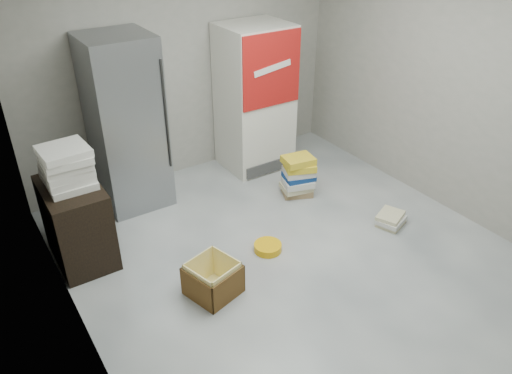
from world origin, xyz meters
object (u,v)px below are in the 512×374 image
object	(u,v)px
steel_fridge	(126,124)
cardboard_box	(213,281)
wood_shelf	(77,223)
phonebook_stack_main	(298,176)
coke_cooler	(255,98)

from	to	relation	value
steel_fridge	cardboard_box	size ratio (longest dim) A/B	3.83
wood_shelf	phonebook_stack_main	size ratio (longest dim) A/B	1.60
phonebook_stack_main	cardboard_box	distance (m)	1.90
coke_cooler	cardboard_box	distance (m)	2.62
steel_fridge	coke_cooler	world-z (taller)	steel_fridge
coke_cooler	cardboard_box	world-z (taller)	coke_cooler
coke_cooler	wood_shelf	world-z (taller)	coke_cooler
wood_shelf	phonebook_stack_main	distance (m)	2.48
steel_fridge	wood_shelf	size ratio (longest dim) A/B	2.37
wood_shelf	cardboard_box	world-z (taller)	wood_shelf
wood_shelf	cardboard_box	size ratio (longest dim) A/B	1.61
phonebook_stack_main	cardboard_box	size ratio (longest dim) A/B	1.01
cardboard_box	steel_fridge	bearing A→B (deg)	74.01
wood_shelf	phonebook_stack_main	xyz separation A→B (m)	(2.47, -0.22, -0.15)
coke_cooler	wood_shelf	xyz separation A→B (m)	(-2.48, -0.72, -0.50)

